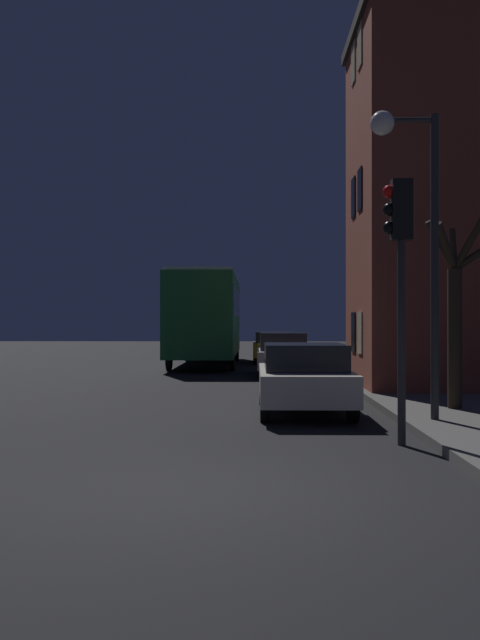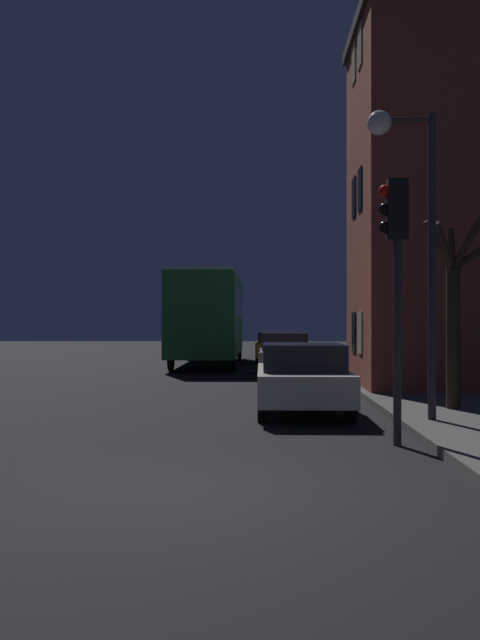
% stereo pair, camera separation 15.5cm
% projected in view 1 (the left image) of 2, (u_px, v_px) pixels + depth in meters
% --- Properties ---
extents(ground_plane, '(120.00, 120.00, 0.00)m').
position_uv_depth(ground_plane, '(211.00, 492.00, 7.67)').
color(ground_plane, black).
extents(brick_building, '(3.75, 5.05, 9.78)m').
position_uv_depth(brick_building, '(423.00, 202.00, 19.15)').
color(brick_building, brown).
rests_on(brick_building, sidewalk).
extents(streetlamp, '(1.18, 0.42, 5.32)m').
position_uv_depth(streetlamp, '(413.00, 203.00, 12.27)').
color(streetlamp, '#28282B').
rests_on(streetlamp, sidewalk).
extents(traffic_light, '(0.43, 0.24, 3.95)m').
position_uv_depth(traffic_light, '(399.00, 254.00, 10.57)').
color(traffic_light, '#28282B').
rests_on(traffic_light, ground).
extents(bare_tree, '(2.01, 1.26, 4.26)m').
position_uv_depth(bare_tree, '(459.00, 304.00, 13.79)').
color(bare_tree, '#2D2319').
rests_on(bare_tree, sidewalk).
extents(bus, '(2.59, 10.77, 3.80)m').
position_uv_depth(bus, '(207.00, 312.00, 30.43)').
color(bus, '#1E6B33').
rests_on(bus, ground).
extents(car_near_lane, '(1.78, 4.12, 1.40)m').
position_uv_depth(car_near_lane, '(304.00, 377.00, 14.30)').
color(car_near_lane, beige).
rests_on(car_near_lane, ground).
extents(car_mid_lane, '(1.71, 4.12, 1.47)m').
position_uv_depth(car_mid_lane, '(282.00, 354.00, 24.25)').
color(car_mid_lane, '#B7BABF').
rests_on(car_mid_lane, ground).
extents(car_far_lane, '(1.83, 4.34, 1.39)m').
position_uv_depth(car_far_lane, '(273.00, 346.00, 32.29)').
color(car_far_lane, olive).
rests_on(car_far_lane, ground).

